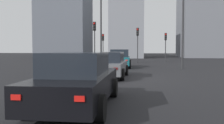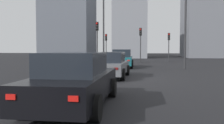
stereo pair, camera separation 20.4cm
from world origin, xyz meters
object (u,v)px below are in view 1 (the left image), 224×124
car_black_right_third (78,81)px  street_lamp_kerbside (183,19)px  car_grey_right_second (109,65)px  traffic_light_near_left (138,38)px  traffic_light_far_right (166,41)px  traffic_light_far_left (103,41)px  street_lamp_far (101,14)px  traffic_light_near_right (94,34)px  car_teal_right_lead (120,59)px

car_black_right_third → street_lamp_kerbside: bearing=-21.0°
car_grey_right_second → traffic_light_near_left: (15.16, -1.48, 2.24)m
car_grey_right_second → traffic_light_far_right: size_ratio=1.15×
traffic_light_near_left → traffic_light_far_left: traffic_light_near_left is taller
traffic_light_far_left → traffic_light_far_right: bearing=78.8°
traffic_light_far_right → street_lamp_far: (-7.88, 7.19, 2.46)m
car_black_right_third → traffic_light_near_right: size_ratio=1.08×
traffic_light_far_left → car_grey_right_second: bearing=4.5°
traffic_light_near_left → street_lamp_far: street_lamp_far is taller
car_grey_right_second → traffic_light_far_left: 19.62m
car_teal_right_lead → street_lamp_kerbside: (-1.18, -5.19, 3.25)m
car_teal_right_lead → traffic_light_near_right: traffic_light_near_right is taller
traffic_light_far_left → street_lamp_kerbside: bearing=28.2°
car_grey_right_second → traffic_light_far_right: traffic_light_far_right is taller
street_lamp_kerbside → traffic_light_far_right: bearing=0.6°
car_grey_right_second → street_lamp_far: size_ratio=0.48×
street_lamp_kerbside → street_lamp_far: bearing=61.0°
car_black_right_third → street_lamp_far: size_ratio=0.54×
car_teal_right_lead → traffic_light_near_left: bearing=-13.2°
traffic_light_near_right → traffic_light_far_left: bearing=-175.1°
traffic_light_far_right → street_lamp_far: street_lamp_far is taller
traffic_light_far_left → street_lamp_far: street_lamp_far is taller
car_teal_right_lead → traffic_light_far_left: traffic_light_far_left is taller
car_teal_right_lead → traffic_light_near_right: size_ratio=0.99×
traffic_light_near_left → traffic_light_near_right: 5.93m
car_black_right_third → traffic_light_far_left: (26.37, 3.24, 1.91)m
car_teal_right_lead → traffic_light_near_right: 5.21m
street_lamp_kerbside → traffic_light_near_right: bearing=59.6°
street_lamp_far → traffic_light_far_right: bearing=-42.4°
traffic_light_far_right → street_lamp_kerbside: size_ratio=0.55×
car_grey_right_second → street_lamp_far: street_lamp_far is taller
car_grey_right_second → traffic_light_far_left: size_ratio=1.15×
car_teal_right_lead → traffic_light_near_right: bearing=37.3°
traffic_light_near_right → car_teal_right_lead: bearing=41.9°
traffic_light_near_left → street_lamp_kerbside: bearing=28.6°
car_grey_right_second → traffic_light_far_right: (18.38, -5.06, 1.95)m
street_lamp_far → car_grey_right_second: bearing=-168.5°
car_black_right_third → street_lamp_far: (17.61, 2.12, 4.37)m
traffic_light_near_right → street_lamp_far: (-0.71, -0.80, 1.94)m
traffic_light_far_right → traffic_light_near_left: bearing=-47.0°
car_teal_right_lead → traffic_light_far_right: size_ratio=1.19×
car_teal_right_lead → traffic_light_far_left: 12.22m
traffic_light_far_left → street_lamp_kerbside: size_ratio=0.54×
traffic_light_far_left → traffic_light_far_right: (-0.88, -8.31, 0.01)m
car_teal_right_lead → traffic_light_near_left: 7.99m
car_grey_right_second → traffic_light_near_right: traffic_light_near_right is taller
traffic_light_far_left → street_lamp_far: bearing=2.1°
traffic_light_far_right → traffic_light_far_left: bearing=-95.0°
car_grey_right_second → car_black_right_third: size_ratio=0.89×
traffic_light_near_left → traffic_light_far_right: bearing=137.5°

